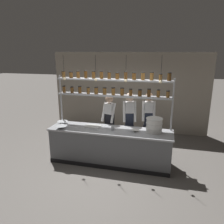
{
  "coord_description": "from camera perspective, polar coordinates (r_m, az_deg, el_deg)",
  "views": [
    {
      "loc": [
        1.33,
        -5.02,
        2.83
      ],
      "look_at": [
        -0.0,
        0.2,
        1.32
      ],
      "focal_mm": 35.0,
      "sensor_mm": 36.0,
      "label": 1
    }
  ],
  "objects": [
    {
      "name": "ground_plane",
      "position": [
        5.92,
        -0.49,
        -12.97
      ],
      "size": [
        40.0,
        40.0,
        0.0
      ],
      "primitive_type": "plane",
      "color": "slate"
    },
    {
      "name": "back_wall",
      "position": [
        7.87,
        4.32,
        5.1
      ],
      "size": [
        5.53,
        0.12,
        2.8
      ],
      "primitive_type": "cube",
      "color": "#9E9384",
      "rests_on": "ground_plane"
    },
    {
      "name": "prep_counter",
      "position": [
        5.71,
        -0.5,
        -8.93
      ],
      "size": [
        3.13,
        0.76,
        0.92
      ],
      "color": "slate",
      "rests_on": "ground_plane"
    },
    {
      "name": "spice_shelf_unit",
      "position": [
        5.59,
        0.34,
        6.15
      ],
      "size": [
        3.02,
        0.28,
        2.35
      ],
      "color": "#ADAFB5",
      "rests_on": "ground_plane"
    },
    {
      "name": "chef_left",
      "position": [
        6.07,
        -0.69,
        -2.16
      ],
      "size": [
        0.41,
        0.34,
        1.69
      ],
      "rotation": [
        0.0,
        0.0,
        -0.25
      ],
      "color": "black",
      "rests_on": "ground_plane"
    },
    {
      "name": "chef_center",
      "position": [
        5.99,
        4.54,
        -1.92
      ],
      "size": [
        0.41,
        0.34,
        1.77
      ],
      "rotation": [
        0.0,
        0.0,
        0.25
      ],
      "color": "black",
      "rests_on": "ground_plane"
    },
    {
      "name": "chef_right",
      "position": [
        6.14,
        9.45,
        -1.77
      ],
      "size": [
        0.39,
        0.33,
        1.75
      ],
      "rotation": [
        0.0,
        0.0,
        0.16
      ],
      "color": "black",
      "rests_on": "ground_plane"
    },
    {
      "name": "container_stack",
      "position": [
        5.38,
        10.95,
        -3.43
      ],
      "size": [
        0.4,
        0.4,
        0.36
      ],
      "color": "white",
      "rests_on": "prep_counter"
    },
    {
      "name": "cutting_board",
      "position": [
        5.73,
        -5.01,
        -3.78
      ],
      "size": [
        0.4,
        0.26,
        0.02
      ],
      "color": "silver",
      "rests_on": "prep_counter"
    },
    {
      "name": "prep_bowl_near_left",
      "position": [
        6.09,
        -12.78,
        -2.71
      ],
      "size": [
        0.28,
        0.28,
        0.08
      ],
      "color": "silver",
      "rests_on": "prep_counter"
    },
    {
      "name": "prep_bowl_center_front",
      "position": [
        5.73,
        -13.0,
        -3.87
      ],
      "size": [
        0.3,
        0.3,
        0.08
      ],
      "color": "#B2B7BC",
      "rests_on": "prep_counter"
    },
    {
      "name": "prep_bowl_center_back",
      "position": [
        5.41,
        6.08,
        -4.87
      ],
      "size": [
        0.2,
        0.2,
        0.05
      ],
      "color": "silver",
      "rests_on": "prep_counter"
    },
    {
      "name": "serving_cup_front",
      "position": [
        5.46,
        0.2,
        -4.29
      ],
      "size": [
        0.08,
        0.08,
        0.1
      ],
      "color": "#B2B7BC",
      "rests_on": "prep_counter"
    },
    {
      "name": "pendant_light_row",
      "position": [
        5.23,
        -0.47,
        8.6
      ],
      "size": [
        2.43,
        0.07,
        0.62
      ],
      "color": "black"
    }
  ]
}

